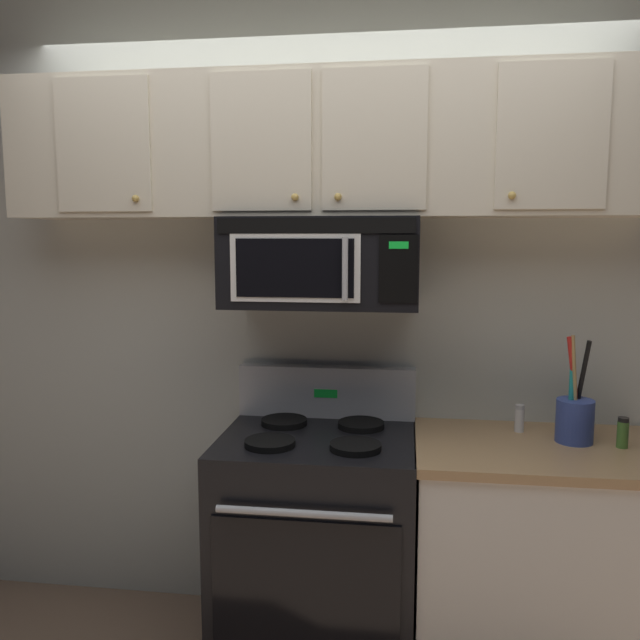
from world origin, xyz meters
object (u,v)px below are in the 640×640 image
object	(u,v)px
salt_shaker	(519,418)
spice_jar	(623,433)
utensil_crock_blue	(575,417)
over_range_microwave	(322,262)
stove_range	(318,540)

from	to	relation	value
salt_shaker	spice_jar	world-z (taller)	spice_jar
utensil_crock_blue	spice_jar	bearing A→B (deg)	-16.48
spice_jar	over_range_microwave	bearing A→B (deg)	174.89
spice_jar	salt_shaker	bearing A→B (deg)	156.37
utensil_crock_blue	salt_shaker	distance (m)	0.22
over_range_microwave	salt_shaker	distance (m)	1.01
salt_shaker	over_range_microwave	bearing A→B (deg)	-176.43
utensil_crock_blue	salt_shaker	world-z (taller)	utensil_crock_blue
stove_range	utensil_crock_blue	bearing A→B (deg)	3.65
over_range_microwave	salt_shaker	world-z (taller)	over_range_microwave
spice_jar	utensil_crock_blue	bearing A→B (deg)	163.52
stove_range	salt_shaker	bearing A→B (deg)	11.84
stove_range	salt_shaker	size ratio (longest dim) A/B	10.22
over_range_microwave	salt_shaker	bearing A→B (deg)	3.57
stove_range	utensil_crock_blue	size ratio (longest dim) A/B	2.74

